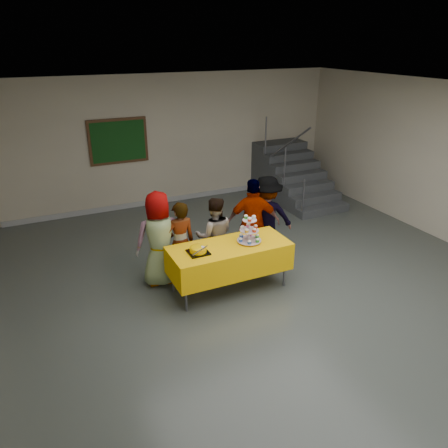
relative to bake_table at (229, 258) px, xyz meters
The scene contains 11 objects.
room_shell 1.84m from the bake_table, 47.98° to the right, with size 10.00×10.04×3.02m.
bake_table is the anchor object (origin of this frame).
cupcake_stand 0.51m from the bake_table, ahead, with size 0.38×0.38×0.44m.
bear_cake 0.60m from the bake_table, behind, with size 0.32×0.36×0.12m.
schoolchild_a 1.14m from the bake_table, 144.54° to the left, with size 0.76×0.50×1.56m, color slate.
schoolchild_b 0.84m from the bake_table, 136.91° to the left, with size 0.50×0.33×1.38m, color slate.
schoolchild_c 0.62m from the bake_table, 88.75° to the left, with size 0.65×0.51×1.35m, color slate.
schoolchild_d 0.98m from the bake_table, 39.06° to the left, with size 0.91×0.38×1.56m, color slate.
schoolchild_e 1.38m from the bake_table, 35.41° to the left, with size 0.98×0.56×1.51m, color slate.
staircase 4.76m from the bake_table, 45.48° to the left, with size 1.30×2.40×2.04m.
noticeboard 4.41m from the bake_table, 99.23° to the left, with size 1.30×0.05×1.00m.
Camera 1 is at (-3.28, -4.69, 3.71)m, focal length 35.00 mm.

